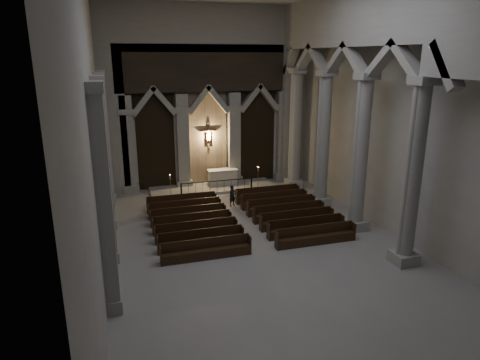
{
  "coord_description": "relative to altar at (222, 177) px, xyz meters",
  "views": [
    {
      "loc": [
        -6.3,
        -16.75,
        8.77
      ],
      "look_at": [
        -0.35,
        3.0,
        2.77
      ],
      "focal_mm": 32.0,
      "sensor_mm": 36.0,
      "label": 1
    }
  ],
  "objects": [
    {
      "name": "candle_stand_left",
      "position": [
        -3.83,
        -1.6,
        -0.25
      ],
      "size": [
        0.27,
        0.27,
        1.57
      ],
      "color": "#B97239",
      "rests_on": "ground"
    },
    {
      "name": "candle_stand_right",
      "position": [
        2.16,
        -1.34,
        -0.25
      ],
      "size": [
        0.27,
        0.27,
        1.57
      ],
      "color": "#B97239",
      "rests_on": "ground"
    },
    {
      "name": "altar",
      "position": [
        0.0,
        0.0,
        0.0
      ],
      "size": [
        2.07,
        0.83,
        1.05
      ],
      "color": "beige",
      "rests_on": "sanctuary_step"
    },
    {
      "name": "sanctuary_wall",
      "position": [
        -0.8,
        0.49,
        5.94
      ],
      "size": [
        14.0,
        0.77,
        12.0
      ],
      "color": "#A4A199",
      "rests_on": "ground"
    },
    {
      "name": "worshipper",
      "position": [
        -0.46,
        -4.19,
        -0.03
      ],
      "size": [
        0.55,
        0.46,
        1.29
      ],
      "primitive_type": "imported",
      "rotation": [
        0.0,
        0.0,
        0.38
      ],
      "color": "black",
      "rests_on": "ground"
    },
    {
      "name": "right_arcade",
      "position": [
        4.7,
        -9.72,
        7.15
      ],
      "size": [
        1.0,
        24.0,
        12.0
      ],
      "color": "#A4A199",
      "rests_on": "ground"
    },
    {
      "name": "sanctuary_step",
      "position": [
        -0.8,
        -0.45,
        -0.6
      ],
      "size": [
        8.5,
        2.6,
        0.15
      ],
      "primitive_type": "cube",
      "color": "#A4A199",
      "rests_on": "ground"
    },
    {
      "name": "left_pilasters",
      "position": [
        -7.55,
        -7.55,
        3.23
      ],
      "size": [
        0.6,
        13.0,
        8.03
      ],
      "color": "#A4A199",
      "rests_on": "ground"
    },
    {
      "name": "room",
      "position": [
        -0.8,
        -11.05,
        6.92
      ],
      "size": [
        24.0,
        24.1,
        12.0
      ],
      "color": "#989690",
      "rests_on": "ground"
    },
    {
      "name": "pews",
      "position": [
        -0.8,
        -7.26,
        -0.38
      ],
      "size": [
        9.51,
        7.12,
        0.92
      ],
      "color": "black",
      "rests_on": "ground"
    },
    {
      "name": "altar_rail",
      "position": [
        -0.8,
        -1.69,
        -0.05
      ],
      "size": [
        4.83,
        0.09,
        0.95
      ],
      "color": "black",
      "rests_on": "ground"
    }
  ]
}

